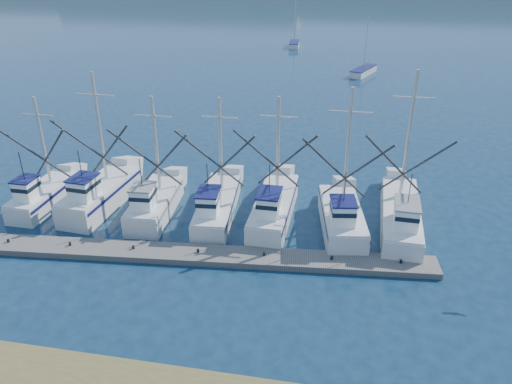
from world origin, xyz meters
TOP-DOWN VIEW (x-y plane):
  - ground at (0.00, 0.00)m, footprint 500.00×500.00m
  - floating_dock at (-6.86, 5.11)m, footprint 28.48×4.40m
  - trawler_fleet at (-6.11, 10.02)m, footprint 27.49×9.46m
  - sailboat_near at (3.31, 54.87)m, footprint 3.93×6.51m
  - sailboat_far at (-8.96, 74.27)m, footprint 1.96×5.03m

SIDE VIEW (x-z plane):
  - ground at x=0.00m, z-range 0.00..0.00m
  - floating_dock at x=-6.86m, z-range 0.00..0.38m
  - sailboat_near at x=3.31m, z-range -3.56..4.54m
  - sailboat_far at x=-8.96m, z-range -3.54..4.56m
  - trawler_fleet at x=-6.11m, z-range -4.12..6.08m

